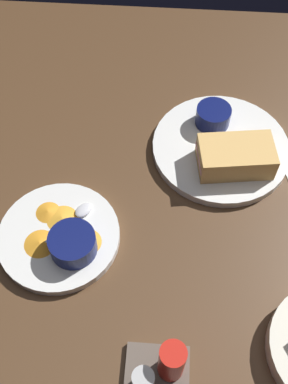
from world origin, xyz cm
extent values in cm
cube|color=#4C331E|center=(0.00, 0.00, -1.50)|extent=(110.00, 110.00, 3.00)
cylinder|color=silver|center=(-4.53, -12.48, 0.80)|extent=(25.38, 25.38, 1.60)
cube|color=tan|center=(-6.64, -8.14, 4.00)|extent=(13.93, 9.33, 4.80)
cube|color=#DB938E|center=(-6.64, -8.14, 4.00)|extent=(14.10, 8.77, 0.80)
cylinder|color=#0C144C|center=(-2.86, -17.94, 3.41)|extent=(6.51, 6.51, 3.63)
cylinder|color=black|center=(-2.86, -17.94, 4.83)|extent=(5.34, 5.34, 0.60)
cube|color=silver|center=(-3.88, -8.49, 1.85)|extent=(1.39, 5.55, 0.40)
ellipsoid|color=silver|center=(-3.29, -13.96, 2.00)|extent=(2.53, 3.42, 0.80)
cylinder|color=silver|center=(22.33, 8.04, 0.80)|extent=(20.03, 20.03, 1.60)
cylinder|color=#0C144C|center=(19.33, 10.54, 3.42)|extent=(7.53, 7.53, 3.63)
cylinder|color=olive|center=(19.33, 10.54, 4.83)|extent=(6.17, 6.17, 0.60)
cube|color=silver|center=(22.18, 7.84, 1.85)|extent=(3.98, 4.85, 0.40)
ellipsoid|color=silver|center=(18.83, 3.48, 2.00)|extent=(3.69, 3.88, 0.80)
cone|color=gold|center=(22.15, 5.24, 1.90)|extent=(7.43, 7.43, 0.60)
cone|color=gold|center=(17.50, 9.19, 1.90)|extent=(5.17, 5.17, 0.60)
cone|color=orange|center=(24.75, 4.14, 1.90)|extent=(4.80, 4.80, 0.60)
cone|color=orange|center=(24.96, 10.05, 1.90)|extent=(7.11, 7.11, 0.60)
cube|color=brown|center=(5.00, 28.85, 0.50)|extent=(9.00, 9.00, 1.00)
cylinder|color=red|center=(3.20, 27.65, 5.25)|extent=(3.60, 3.60, 8.50)
cylinder|color=#B2B2B2|center=(6.80, 30.25, 4.00)|extent=(3.00, 3.00, 6.00)
camera|label=1|loc=(5.77, 42.82, 68.96)|focal=43.63mm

